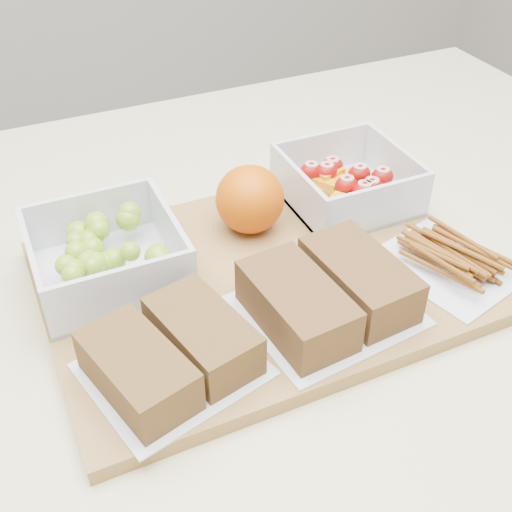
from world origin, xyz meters
The scene contains 7 objects.
cutting_board centered at (0.01, 0.00, 0.91)m, with size 0.42×0.30×0.02m, color olive.
grape_container centered at (-0.13, 0.06, 0.94)m, with size 0.14×0.14×0.06m.
fruit_container centered at (0.15, 0.08, 0.94)m, with size 0.13×0.13×0.06m.
orange centered at (0.03, 0.07, 0.95)m, with size 0.07×0.07×0.07m, color #CB5304.
sandwich_bag_left centered at (-0.11, -0.09, 0.94)m, with size 0.16×0.15×0.04m.
sandwich_bag_center centered at (0.04, -0.08, 0.94)m, with size 0.16×0.15×0.05m.
pretzel_bag centered at (0.18, -0.07, 0.93)m, with size 0.14×0.15×0.03m.
Camera 1 is at (-0.19, -0.44, 1.32)m, focal length 45.00 mm.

